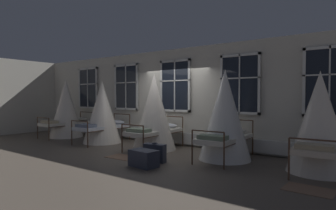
% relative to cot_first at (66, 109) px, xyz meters
% --- Properties ---
extents(ground, '(26.38, 26.38, 0.00)m').
position_rel_cot_first_xyz_m(ground, '(4.53, 0.07, -1.10)').
color(ground, brown).
extents(back_wall_with_windows, '(14.19, 0.10, 3.18)m').
position_rel_cot_first_xyz_m(back_wall_with_windows, '(4.53, 1.16, 0.49)').
color(back_wall_with_windows, beige).
rests_on(back_wall_with_windows, ground).
extents(window_bank, '(10.18, 0.10, 2.74)m').
position_rel_cot_first_xyz_m(window_bank, '(4.53, 1.04, -0.03)').
color(window_bank, black).
rests_on(window_bank, ground).
extents(cot_first, '(1.33, 1.97, 2.28)m').
position_rel_cot_first_xyz_m(cot_first, '(0.00, 0.00, 0.00)').
color(cot_first, '#4C3323').
rests_on(cot_first, ground).
extents(cot_second, '(1.33, 1.96, 2.15)m').
position_rel_cot_first_xyz_m(cot_second, '(2.24, -0.08, -0.06)').
color(cot_second, '#4C3323').
rests_on(cot_second, ground).
extents(cot_third, '(1.33, 1.95, 2.29)m').
position_rel_cot_first_xyz_m(cot_third, '(4.50, -0.01, 0.01)').
color(cot_third, '#4C3323').
rests_on(cot_third, ground).
extents(cot_fourth, '(1.33, 1.97, 2.29)m').
position_rel_cot_first_xyz_m(cot_fourth, '(6.82, -0.02, 0.01)').
color(cot_fourth, '#4C3323').
rests_on(cot_fourth, ground).
extents(cot_fifth, '(1.33, 1.97, 2.15)m').
position_rel_cot_first_xyz_m(cot_fifth, '(8.97, -0.01, -0.06)').
color(cot_fifth, '#4C3323').
rests_on(cot_fifth, ground).
extents(rug_third, '(0.82, 0.59, 0.01)m').
position_rel_cot_first_xyz_m(rug_third, '(4.53, -1.39, -1.10)').
color(rug_third, brown).
rests_on(rug_third, ground).
extents(rug_fifth, '(0.82, 0.59, 0.01)m').
position_rel_cot_first_xyz_m(rug_fifth, '(9.02, -1.39, -1.10)').
color(rug_fifth, brown).
rests_on(rug_fifth, ground).
extents(suitcase_dark, '(0.58, 0.29, 0.47)m').
position_rel_cot_first_xyz_m(suitcase_dark, '(5.55, -1.30, -0.88)').
color(suitcase_dark, '#2D3342').
rests_on(suitcase_dark, ground).
extents(travel_trunk, '(0.68, 0.46, 0.38)m').
position_rel_cot_first_xyz_m(travel_trunk, '(5.65, -1.82, -0.91)').
color(travel_trunk, '#2D3342').
rests_on(travel_trunk, ground).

